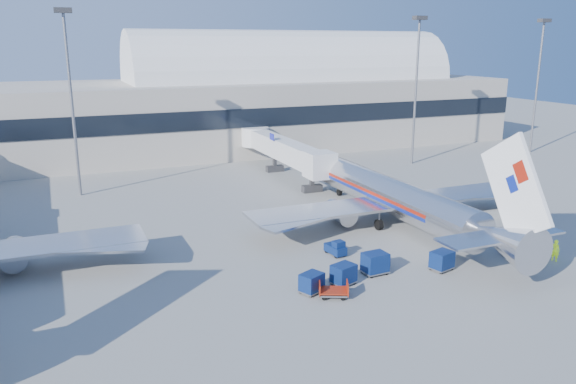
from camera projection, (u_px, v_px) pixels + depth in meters
name	position (u px, v px, depth m)	size (l,w,h in m)	color
ground	(330.00, 251.00, 51.75)	(260.00, 260.00, 0.00)	gray
terminal	(107.00, 111.00, 94.52)	(170.00, 28.15, 21.00)	#B2AA9E
airliner_main	(396.00, 197.00, 58.79)	(32.00, 37.26, 12.07)	silver
jetbridge_near	(280.00, 148.00, 81.04)	(4.40, 27.50, 6.25)	silver
mast_west	(69.00, 76.00, 67.14)	(2.00, 1.20, 22.60)	slate
mast_east	(417.00, 69.00, 86.00)	(2.00, 1.20, 22.60)	slate
mast_far_east	(539.00, 67.00, 95.43)	(2.00, 1.20, 22.60)	slate
barrier_near	(471.00, 218.00, 60.21)	(3.00, 0.55, 0.90)	#9E9E96
barrier_mid	(495.00, 214.00, 61.45)	(3.00, 0.55, 0.90)	#9E9E96
barrier_far	(518.00, 211.00, 62.70)	(3.00, 0.55, 0.90)	#9E9E96
tug_lead	(375.00, 260.00, 47.75)	(2.23, 1.24, 1.40)	#0A1E4E
tug_right	(479.00, 236.00, 53.64)	(2.72, 1.97, 1.60)	#0A1E4E
tug_left	(336.00, 248.00, 50.61)	(1.37, 2.32, 1.43)	#0A1E4E
cart_train_a	(375.00, 263.00, 46.36)	(2.16, 1.70, 1.82)	#0A1E4E
cart_train_b	(344.00, 274.00, 44.33)	(2.25, 1.96, 1.67)	#0A1E4E
cart_train_c	(312.00, 282.00, 42.86)	(2.18, 1.97, 1.56)	#0A1E4E
cart_solo_near	(442.00, 260.00, 47.17)	(2.18, 1.87, 1.66)	#0A1E4E
cart_solo_far	(513.00, 246.00, 50.46)	(2.46, 2.32, 1.73)	#0A1E4E
cart_open_red	(334.00, 292.00, 42.22)	(2.63, 2.31, 0.59)	slate
ramp_worker	(555.00, 250.00, 49.16)	(0.71, 0.47, 1.95)	#B6FF1A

